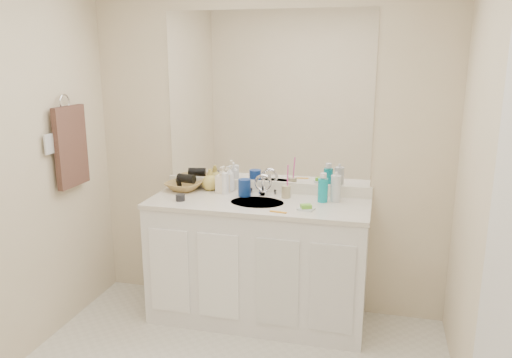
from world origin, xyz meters
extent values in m
cube|color=beige|center=(0.00, 1.30, 1.20)|extent=(2.60, 0.02, 2.40)
cube|color=beige|center=(0.00, -1.30, 1.20)|extent=(2.60, 0.02, 2.40)
cube|color=beige|center=(1.30, 0.00, 1.20)|extent=(0.02, 2.60, 2.40)
cube|color=white|center=(0.00, 1.02, 0.42)|extent=(1.50, 0.55, 0.85)
cube|color=silver|center=(0.00, 1.02, 0.86)|extent=(1.52, 0.57, 0.03)
cube|color=silver|center=(0.00, 1.29, 0.92)|extent=(1.52, 0.03, 0.08)
cylinder|color=beige|center=(0.00, 1.00, 0.87)|extent=(0.37, 0.37, 0.02)
cylinder|color=silver|center=(0.00, 1.18, 0.94)|extent=(0.02, 0.02, 0.11)
cube|color=white|center=(0.00, 1.29, 1.56)|extent=(1.48, 0.01, 1.20)
cylinder|color=navy|center=(-0.12, 1.13, 0.94)|extent=(0.09, 0.09, 0.12)
cylinder|color=tan|center=(0.17, 1.16, 0.92)|extent=(0.08, 0.08, 0.09)
cylinder|color=#E83DA5|center=(0.18, 1.16, 1.03)|extent=(0.02, 0.04, 0.18)
cylinder|color=#0E9CA9|center=(0.43, 1.12, 0.96)|extent=(0.07, 0.07, 0.16)
cylinder|color=silver|center=(0.52, 1.15, 0.97)|extent=(0.07, 0.07, 0.18)
cube|color=silver|center=(0.35, 0.91, 0.89)|extent=(0.12, 0.10, 0.01)
cube|color=#64B82D|center=(0.35, 0.91, 0.90)|extent=(0.08, 0.07, 0.02)
cube|color=orange|center=(0.19, 0.82, 0.88)|extent=(0.11, 0.04, 0.00)
cylinder|color=black|center=(-0.52, 0.91, 0.90)|extent=(0.07, 0.07, 0.04)
cylinder|color=white|center=(-0.27, 1.15, 0.96)|extent=(0.06, 0.06, 0.16)
imported|color=white|center=(-0.27, 1.24, 0.98)|extent=(0.09, 0.09, 0.19)
imported|color=#FFEFCF|center=(-0.30, 1.18, 0.98)|extent=(0.10, 0.10, 0.20)
imported|color=gold|center=(-0.42, 1.23, 0.96)|extent=(0.13, 0.13, 0.16)
imported|color=olive|center=(-0.60, 1.18, 0.91)|extent=(0.31, 0.31, 0.06)
cylinder|color=black|center=(-0.58, 1.18, 0.97)|extent=(0.14, 0.09, 0.07)
torus|color=silver|center=(-1.27, 0.77, 1.55)|extent=(0.01, 0.11, 0.11)
cube|color=#33201B|center=(-1.25, 0.77, 1.25)|extent=(0.04, 0.32, 0.55)
cube|color=silver|center=(-1.27, 0.57, 1.30)|extent=(0.01, 0.08, 0.13)
cube|color=white|center=(1.29, -0.30, 1.00)|extent=(0.02, 0.82, 2.00)
camera|label=1|loc=(0.79, -2.16, 1.85)|focal=35.00mm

